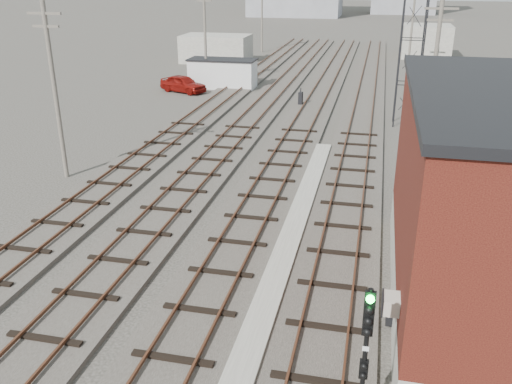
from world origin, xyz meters
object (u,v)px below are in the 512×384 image
(car_red, at_px, (183,84))
(signal_mast, at_px, (365,350))
(switch_stand, at_px, (301,99))
(car_grey, at_px, (224,71))
(site_trailer, at_px, (223,73))
(car_silver, at_px, (235,69))

(car_red, bearing_deg, signal_mast, -131.93)
(switch_stand, bearing_deg, car_grey, 139.38)
(site_trailer, bearing_deg, signal_mast, -69.46)
(signal_mast, distance_m, car_red, 40.38)
(switch_stand, height_order, site_trailer, site_trailer)
(car_grey, bearing_deg, car_red, 162.73)
(signal_mast, height_order, site_trailer, signal_mast)
(switch_stand, xyz_separation_m, car_red, (-11.29, 3.35, 0.10))
(car_silver, xyz_separation_m, car_grey, (-0.85, -1.14, -0.11))
(signal_mast, relative_size, car_grey, 0.93)
(car_silver, distance_m, car_grey, 1.43)
(switch_stand, height_order, car_grey, switch_stand)
(switch_stand, xyz_separation_m, site_trailer, (-8.36, 6.24, 0.68))
(signal_mast, xyz_separation_m, site_trailer, (-14.65, 39.20, -0.88))
(switch_stand, relative_size, site_trailer, 0.22)
(car_grey, bearing_deg, site_trailer, -171.66)
(switch_stand, xyz_separation_m, car_grey, (-9.67, 11.41, -0.07))
(switch_stand, distance_m, car_grey, 14.95)
(car_red, distance_m, car_grey, 8.22)
(switch_stand, bearing_deg, car_silver, 134.18)
(switch_stand, bearing_deg, site_trailer, 152.37)
(switch_stand, relative_size, car_red, 0.31)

